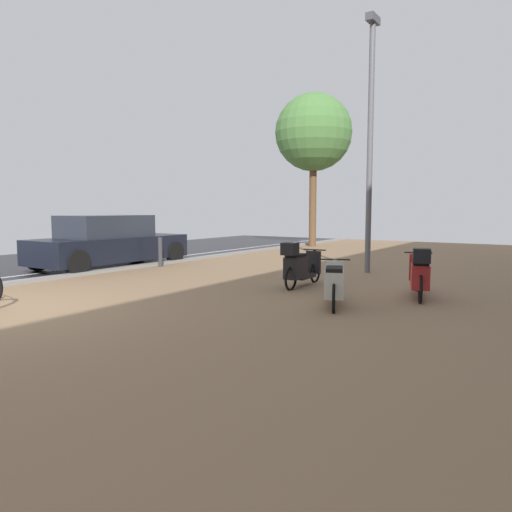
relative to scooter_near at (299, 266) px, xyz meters
name	(u,v)px	position (x,y,z in m)	size (l,w,h in m)	color
ground	(47,327)	(-1.40, -4.76, -0.46)	(21.00, 40.00, 0.13)	#242228
scooter_near	(299,266)	(0.00, 0.00, 0.00)	(0.52, 1.69, 0.96)	black
scooter_mid	(334,284)	(1.41, -1.43, -0.06)	(0.86, 1.58, 0.74)	black
scooter_far	(420,275)	(2.39, 0.07, 0.00)	(0.80, 1.74, 0.96)	black
parked_car_near	(109,243)	(-6.10, 0.31, 0.23)	(1.81, 4.45, 1.42)	black
lamp_post	(370,134)	(0.35, 3.00, 3.00)	(0.20, 0.52, 6.22)	slate
street_tree	(314,133)	(-4.60, 9.84, 4.30)	(3.20, 3.20, 6.36)	brown
bollard_far	(160,252)	(-4.88, 1.03, -0.03)	(0.12, 0.12, 0.81)	#38383D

